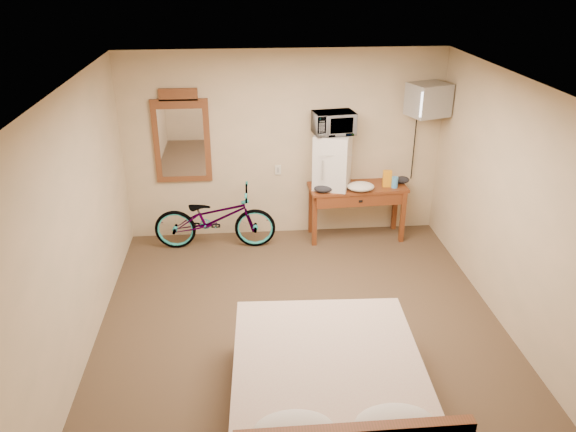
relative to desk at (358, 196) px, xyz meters
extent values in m
plane|color=#4C3B26|center=(-0.96, -2.00, -0.62)|extent=(4.60, 4.60, 0.00)
plane|color=silver|center=(-0.96, -2.00, 1.88)|extent=(4.60, 4.60, 0.00)
cube|color=tan|center=(-0.96, 0.30, 0.63)|extent=(4.20, 0.04, 2.50)
cube|color=tan|center=(-0.96, -4.30, 0.63)|extent=(4.20, 0.04, 2.50)
cube|color=tan|center=(-3.06, -2.00, 0.63)|extent=(0.04, 4.60, 2.50)
cube|color=tan|center=(1.14, -2.00, 0.63)|extent=(0.04, 4.60, 2.50)
cube|color=beige|center=(-1.04, 0.29, 0.30)|extent=(0.08, 0.01, 0.13)
cube|color=maroon|center=(0.00, 0.04, 0.11)|extent=(1.31, 0.56, 0.04)
cube|color=maroon|center=(-0.59, -0.16, -0.27)|extent=(0.06, 0.06, 0.71)
cube|color=maroon|center=(0.59, -0.16, -0.27)|extent=(0.06, 0.06, 0.71)
cube|color=maroon|center=(-0.59, 0.23, -0.27)|extent=(0.06, 0.06, 0.71)
cube|color=maroon|center=(0.59, 0.23, -0.27)|extent=(0.06, 0.06, 0.71)
cube|color=maroon|center=(0.00, -0.18, 0.01)|extent=(1.17, 0.10, 0.16)
cube|color=black|center=(0.00, -0.20, 0.01)|extent=(0.05, 0.02, 0.03)
cube|color=silver|center=(-0.35, 0.03, 0.49)|extent=(0.56, 0.55, 0.72)
cube|color=gray|center=(-0.35, -0.18, 0.63)|extent=(0.44, 0.01, 0.00)
cylinder|color=gray|center=(-0.51, -0.18, 0.44)|extent=(0.02, 0.02, 0.26)
imported|color=silver|center=(-0.35, 0.03, 0.99)|extent=(0.55, 0.41, 0.28)
cube|color=orange|center=(0.38, -0.01, 0.24)|extent=(0.12, 0.07, 0.22)
cylinder|color=#459FEB|center=(0.47, -0.06, 0.20)|extent=(0.08, 0.08, 0.15)
ellipsoid|color=silver|center=(0.01, -0.12, 0.18)|extent=(0.35, 0.27, 0.11)
ellipsoid|color=black|center=(-0.48, -0.13, 0.17)|extent=(0.25, 0.19, 0.09)
ellipsoid|color=black|center=(0.62, 0.09, 0.17)|extent=(0.20, 0.16, 0.09)
cube|color=black|center=(0.84, 0.28, 1.17)|extent=(0.14, 0.02, 0.14)
cylinder|color=black|center=(0.84, 0.24, 1.17)|extent=(0.05, 0.30, 0.05)
cube|color=gray|center=(0.84, 0.02, 1.27)|extent=(0.56, 0.52, 0.40)
cube|color=white|center=(0.84, -0.18, 1.27)|extent=(0.37, 0.14, 0.31)
cube|color=black|center=(0.84, 0.22, 1.27)|extent=(0.28, 0.10, 0.25)
cube|color=brown|center=(-2.28, 0.27, 0.73)|extent=(0.72, 0.04, 1.10)
cube|color=brown|center=(-2.28, 0.27, 1.33)|extent=(0.48, 0.04, 0.15)
cube|color=white|center=(-2.28, 0.25, 0.71)|extent=(0.57, 0.01, 0.90)
imported|color=black|center=(-1.90, -0.09, -0.21)|extent=(1.60, 0.61, 0.83)
cube|color=brown|center=(-0.88, -3.30, -0.42)|extent=(1.59, 2.07, 0.40)
cube|color=beige|center=(-0.88, -3.30, -0.17)|extent=(1.63, 2.11, 0.14)
ellipsoid|color=beige|center=(-1.24, -3.95, -0.04)|extent=(0.57, 0.35, 0.20)
ellipsoid|color=beige|center=(-0.53, -3.95, -0.04)|extent=(0.57, 0.35, 0.20)
camera|label=1|loc=(-1.52, -6.79, 2.88)|focal=35.00mm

